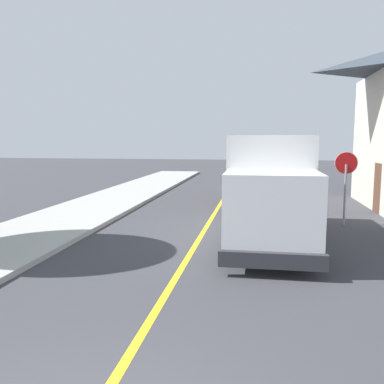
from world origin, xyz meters
name	(u,v)px	position (x,y,z in m)	size (l,w,h in m)	color
centre_line_yellow	(204,232)	(0.00, 10.00, 0.00)	(0.16, 56.00, 0.01)	gold
box_truck	(269,182)	(2.12, 9.43, 1.77)	(2.41, 7.18, 3.20)	silver
parked_car_near	(261,186)	(1.93, 17.00, 0.79)	(1.86, 4.42, 1.67)	maroon
parked_car_mid	(269,175)	(2.50, 23.83, 0.79)	(1.85, 4.42, 1.67)	silver
parked_car_far	(269,168)	(2.60, 29.82, 0.79)	(1.98, 4.47, 1.67)	#4C564C
stop_sign	(346,174)	(4.87, 11.90, 1.86)	(0.80, 0.10, 2.65)	gray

